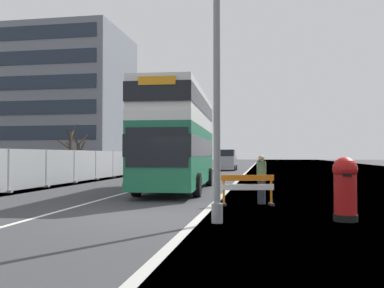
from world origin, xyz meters
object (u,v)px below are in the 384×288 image
red_pillar_postbox (345,186)px  roadworks_barrier (247,186)px  car_receding_mid (227,161)px  lamppost_foreground (217,71)px  double_decker_bus (179,138)px  pedestrian_at_kerb (261,179)px  car_oncoming_near (164,163)px

red_pillar_postbox → roadworks_barrier: 4.03m
red_pillar_postbox → car_receding_mid: (-6.23, 35.09, 0.15)m
lamppost_foreground → car_receding_mid: size_ratio=1.86×
double_decker_bus → lamppost_foreground: lamppost_foreground is taller
car_receding_mid → pedestrian_at_kerb: 31.80m
double_decker_bus → roadworks_barrier: size_ratio=5.88×
double_decker_bus → red_pillar_postbox: size_ratio=6.38×
car_receding_mid → red_pillar_postbox: bearing=-79.9°
red_pillar_postbox → pedestrian_at_kerb: size_ratio=0.98×
red_pillar_postbox → pedestrian_at_kerb: bearing=122.0°
double_decker_bus → car_oncoming_near: 17.18m
car_oncoming_near → roadworks_barrier: bearing=-69.5°
double_decker_bus → pedestrian_at_kerb: (4.08, -5.18, -1.69)m
double_decker_bus → red_pillar_postbox: 10.89m
red_pillar_postbox → car_receding_mid: bearing=100.1°
lamppost_foreground → car_oncoming_near: (-7.67, 26.06, -2.88)m
lamppost_foreground → car_receding_mid: (-2.92, 35.97, -2.83)m
lamppost_foreground → pedestrian_at_kerb: 5.48m
lamppost_foreground → roadworks_barrier: bearing=80.8°
double_decker_bus → red_pillar_postbox: (6.30, -8.73, -1.64)m
lamppost_foreground → pedestrian_at_kerb: lamppost_foreground is taller
red_pillar_postbox → car_receding_mid: 35.64m
car_receding_mid → double_decker_bus: bearing=-90.2°
car_oncoming_near → double_decker_bus: bearing=-74.1°
lamppost_foreground → car_oncoming_near: bearing=106.4°
car_receding_mid → roadworks_barrier: bearing=-83.7°
roadworks_barrier → pedestrian_at_kerb: pedestrian_at_kerb is taller
pedestrian_at_kerb → lamppost_foreground: bearing=-103.9°
roadworks_barrier → pedestrian_at_kerb: size_ratio=1.06×
car_receding_mid → pedestrian_at_kerb: (4.02, -31.55, -0.21)m
roadworks_barrier → red_pillar_postbox: bearing=-48.1°
pedestrian_at_kerb → car_receding_mid: bearing=97.3°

